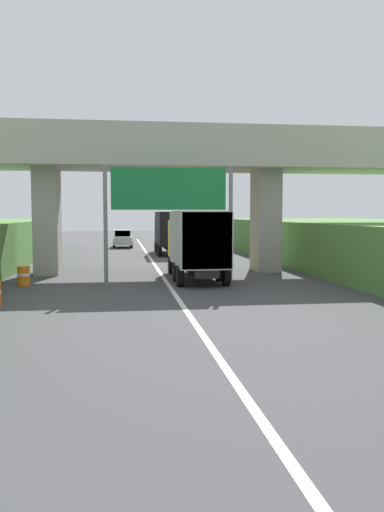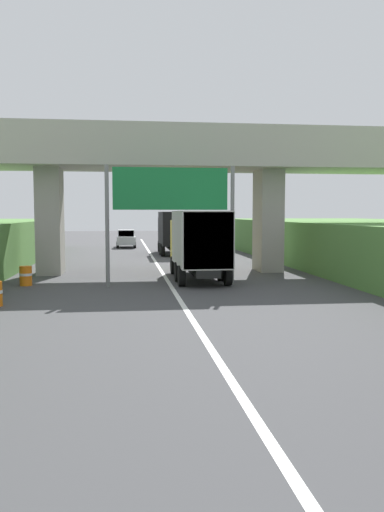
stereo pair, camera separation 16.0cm
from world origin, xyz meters
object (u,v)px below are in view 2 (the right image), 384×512
object	(u,v)px
construction_barrel_3	(26,276)
truck_yellow	(198,241)
overhead_highway_sign	(171,197)
truck_black	(174,230)
car_silver	(126,239)
construction_barrel_4	(43,264)

from	to	relation	value
construction_barrel_3	truck_yellow	bearing A→B (deg)	7.82
overhead_highway_sign	truck_black	world-z (taller)	overhead_highway_sign
car_silver	construction_barrel_4	distance (m)	21.90
truck_black	construction_barrel_4	world-z (taller)	truck_black
truck_yellow	car_silver	world-z (taller)	truck_yellow
truck_yellow	overhead_highway_sign	bearing A→B (deg)	-126.11
overhead_highway_sign	construction_barrel_3	bearing A→B (deg)	171.45
truck_black	car_silver	bearing A→B (deg)	113.22
construction_barrel_4	truck_black	bearing A→B (deg)	55.53
truck_yellow	construction_barrel_4	world-z (taller)	truck_yellow
overhead_highway_sign	car_silver	bearing A→B (deg)	94.00
truck_black	truck_yellow	size ratio (longest dim) A/B	1.00
overhead_highway_sign	truck_black	bearing A→B (deg)	84.29
overhead_highway_sign	truck_black	distance (m)	19.08
car_silver	construction_barrel_3	distance (m)	27.21
truck_yellow	car_silver	xyz separation A→B (m)	(-3.49, 25.68, -1.08)
overhead_highway_sign	car_silver	size ratio (longest dim) A/B	1.43
car_silver	truck_black	bearing A→B (deg)	-66.78
truck_black	construction_barrel_3	xyz separation A→B (m)	(-8.51, -17.87, -1.47)
truck_black	car_silver	size ratio (longest dim) A/B	1.78
overhead_highway_sign	construction_barrel_3	distance (m)	7.60
truck_black	overhead_highway_sign	bearing A→B (deg)	-95.71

